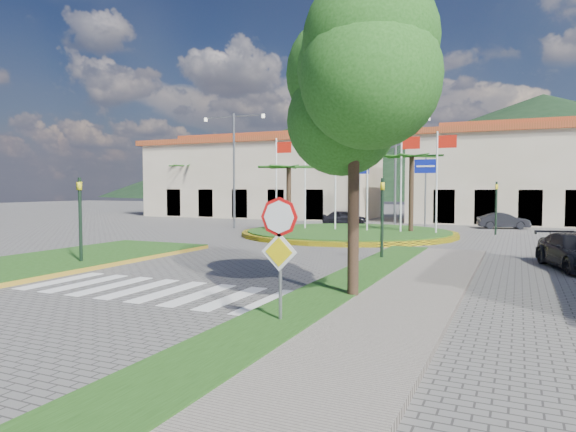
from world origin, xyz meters
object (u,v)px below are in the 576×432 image
at_px(car_dark_a, 344,218).
at_px(car_side_right, 576,252).
at_px(deciduous_tree, 354,92).
at_px(car_dark_b, 503,221).
at_px(white_van, 284,212).
at_px(roundabout_island, 348,232).
at_px(stop_sign, 280,240).

distance_m(car_dark_a, car_side_right, 22.02).
bearing_deg(deciduous_tree, car_side_right, 54.89).
distance_m(deciduous_tree, car_dark_a, 26.76).
xyz_separation_m(car_dark_b, car_side_right, (2.81, -18.22, 0.06)).
relative_size(white_van, car_dark_b, 1.32).
relative_size(roundabout_island, car_dark_b, 3.78).
relative_size(roundabout_island, deciduous_tree, 1.87).
height_order(deciduous_tree, car_dark_b, deciduous_tree).
height_order(stop_sign, car_dark_b, stop_sign).
bearing_deg(car_dark_a, roundabout_island, -178.55).
height_order(stop_sign, deciduous_tree, deciduous_tree).
bearing_deg(deciduous_tree, roundabout_island, 107.91).
distance_m(deciduous_tree, car_dark_b, 26.75).
bearing_deg(stop_sign, deciduous_tree, 78.82).
height_order(car_dark_b, car_side_right, car_side_right).
bearing_deg(car_dark_b, car_side_right, 173.50).
height_order(roundabout_island, car_dark_b, roundabout_island).
relative_size(car_dark_a, car_dark_b, 0.99).
xyz_separation_m(car_dark_a, car_side_right, (13.97, -17.03, 0.05)).
xyz_separation_m(roundabout_island, white_van, (-10.30, 13.26, 0.44)).
xyz_separation_m(car_dark_a, car_dark_b, (11.16, 1.20, -0.02)).
xyz_separation_m(white_van, car_dark_a, (7.43, -5.26, -0.05)).
relative_size(car_dark_a, car_side_right, 0.79).
bearing_deg(roundabout_island, deciduous_tree, -72.09).
relative_size(stop_sign, car_dark_a, 0.79).
height_order(car_dark_a, car_side_right, car_side_right).
bearing_deg(white_van, car_dark_b, -107.91).
bearing_deg(car_dark_a, deciduous_tree, -179.77).
bearing_deg(car_side_right, car_dark_a, 112.92).
bearing_deg(car_dark_b, white_van, 62.39).
distance_m(white_van, car_side_right, 30.90).
xyz_separation_m(deciduous_tree, car_side_right, (5.61, 7.97, -4.56)).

